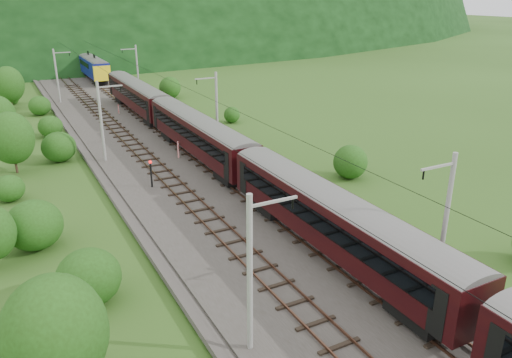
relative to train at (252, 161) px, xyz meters
name	(u,v)px	position (x,y,z in m)	size (l,w,h in m)	color
ground	(352,316)	(-2.40, -16.42, -3.52)	(600.00, 600.00, 0.00)	#2C4C17
railbed	(263,237)	(-2.40, -6.42, -3.37)	(14.00, 220.00, 0.30)	#38332D
track_left	(232,242)	(-4.80, -6.42, -3.15)	(2.40, 220.00, 0.27)	brown
track_right	(292,227)	(0.00, -6.42, -3.15)	(2.40, 220.00, 0.27)	brown
catenary_left	(102,120)	(-8.52, 15.58, 0.98)	(2.54, 192.28, 8.00)	gray
catenary_right	(216,107)	(3.72, 15.58, 0.98)	(2.54, 192.28, 8.00)	gray
overhead_wires	(264,142)	(-2.40, -6.42, 3.58)	(4.83, 198.00, 0.03)	black
mountain_main	(16,27)	(-2.40, 243.58, -3.52)	(504.00, 360.00, 244.00)	black
train	(252,161)	(0.00, 0.00, 0.00)	(2.97, 142.55, 5.16)	black
hazard_post_near	(119,109)	(-2.47, 35.54, -2.57)	(0.14, 0.14, 1.28)	red
hazard_post_far	(178,150)	(-1.75, 12.96, -2.36)	(0.18, 0.18, 1.71)	red
signal	(151,172)	(-6.58, 6.24, -1.78)	(0.27, 0.27, 2.44)	black
vegetation_left	(62,272)	(-15.91, -9.31, -0.76)	(10.06, 147.64, 7.04)	#214512
vegetation_right	(378,186)	(9.20, -4.91, -2.13)	(6.47, 102.84, 3.12)	#214512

